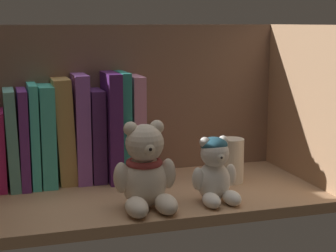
% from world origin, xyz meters
% --- Properties ---
extents(shelf_board, '(0.64, 0.31, 0.02)m').
position_xyz_m(shelf_board, '(0.00, 0.00, 0.01)').
color(shelf_board, '#A87F5B').
rests_on(shelf_board, ground).
extents(shelf_back_panel, '(0.67, 0.01, 0.33)m').
position_xyz_m(shelf_back_panel, '(0.00, 0.16, 0.17)').
color(shelf_back_panel, brown).
rests_on(shelf_back_panel, ground).
extents(shelf_side_panel_right, '(0.02, 0.33, 0.33)m').
position_xyz_m(shelf_side_panel_right, '(0.33, 0.00, 0.17)').
color(shelf_side_panel_right, '#A87F5B').
rests_on(shelf_side_panel_right, ground).
extents(book_2, '(0.02, 0.14, 0.19)m').
position_xyz_m(book_2, '(-0.25, 0.13, 0.12)').
color(book_2, '#5DA098').
rests_on(book_2, shelf_board).
extents(book_3, '(0.02, 0.14, 0.19)m').
position_xyz_m(book_3, '(-0.23, 0.13, 0.12)').
color(book_3, '#632C7C').
rests_on(book_3, shelf_board).
extents(book_4, '(0.02, 0.13, 0.20)m').
position_xyz_m(book_4, '(-0.21, 0.13, 0.12)').
color(book_4, '#46CDBD').
rests_on(book_4, shelf_board).
extents(book_5, '(0.03, 0.12, 0.20)m').
position_xyz_m(book_5, '(-0.18, 0.13, 0.12)').
color(book_5, '#44BEAF').
rests_on(book_5, shelf_board).
extents(book_6, '(0.04, 0.10, 0.21)m').
position_xyz_m(book_6, '(-0.15, 0.13, 0.12)').
color(book_6, tan).
rests_on(book_6, shelf_board).
extents(book_7, '(0.03, 0.11, 0.22)m').
position_xyz_m(book_7, '(-0.11, 0.13, 0.13)').
color(book_7, '#9254AF').
rests_on(book_7, shelf_board).
extents(book_8, '(0.03, 0.11, 0.19)m').
position_xyz_m(book_8, '(-0.08, 0.13, 0.11)').
color(book_8, '#4A235C').
rests_on(book_8, shelf_board).
extents(book_9, '(0.03, 0.15, 0.22)m').
position_xyz_m(book_9, '(-0.05, 0.13, 0.13)').
color(book_9, '#481D5D').
rests_on(book_9, shelf_board).
extents(book_10, '(0.02, 0.12, 0.22)m').
position_xyz_m(book_10, '(-0.03, 0.13, 0.13)').
color(book_10, teal).
rests_on(book_10, shelf_board).
extents(book_11, '(0.03, 0.11, 0.21)m').
position_xyz_m(book_11, '(-0.00, 0.13, 0.13)').
color(book_11, pink).
rests_on(book_11, shelf_board).
extents(teddy_bear_larger, '(0.11, 0.11, 0.15)m').
position_xyz_m(teddy_bear_larger, '(-0.03, -0.09, 0.09)').
color(teddy_bear_larger, beige).
rests_on(teddy_bear_larger, shelf_board).
extents(teddy_bear_smaller, '(0.09, 0.09, 0.12)m').
position_xyz_m(teddy_bear_smaller, '(0.10, -0.09, 0.08)').
color(teddy_bear_smaller, white).
rests_on(teddy_bear_smaller, shelf_board).
extents(pillar_candle, '(0.05, 0.05, 0.09)m').
position_xyz_m(pillar_candle, '(0.17, 0.02, 0.06)').
color(pillar_candle, silver).
rests_on(pillar_candle, shelf_board).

